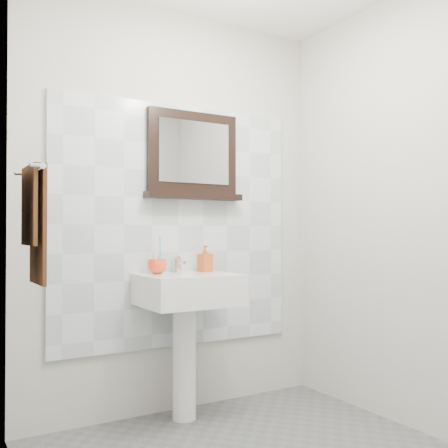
{
  "coord_description": "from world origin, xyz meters",
  "views": [
    {
      "loc": [
        -1.43,
        -1.87,
        1.11
      ],
      "look_at": [
        0.02,
        0.55,
        1.15
      ],
      "focal_mm": 42.0,
      "sensor_mm": 36.0,
      "label": 1
    }
  ],
  "objects_px": {
    "pedestal_sink": "(188,305)",
    "soap_dispenser": "(205,259)",
    "toothbrush_cup": "(157,267)",
    "framed_mirror": "(193,158)",
    "hand_towel": "(34,215)"
  },
  "relations": [
    {
      "from": "framed_mirror",
      "to": "hand_towel",
      "type": "distance_m",
      "value": 1.17
    },
    {
      "from": "framed_mirror",
      "to": "toothbrush_cup",
      "type": "bearing_deg",
      "value": -162.67
    },
    {
      "from": "pedestal_sink",
      "to": "toothbrush_cup",
      "type": "relative_size",
      "value": 8.76
    },
    {
      "from": "toothbrush_cup",
      "to": "soap_dispenser",
      "type": "distance_m",
      "value": 0.33
    },
    {
      "from": "pedestal_sink",
      "to": "soap_dispenser",
      "type": "relative_size",
      "value": 5.88
    },
    {
      "from": "hand_towel",
      "to": "soap_dispenser",
      "type": "bearing_deg",
      "value": 16.5
    },
    {
      "from": "toothbrush_cup",
      "to": "framed_mirror",
      "type": "distance_m",
      "value": 0.73
    },
    {
      "from": "framed_mirror",
      "to": "pedestal_sink",
      "type": "bearing_deg",
      "value": -124.46
    },
    {
      "from": "pedestal_sink",
      "to": "hand_towel",
      "type": "bearing_deg",
      "value": -167.13
    },
    {
      "from": "toothbrush_cup",
      "to": "soap_dispenser",
      "type": "height_order",
      "value": "soap_dispenser"
    },
    {
      "from": "pedestal_sink",
      "to": "soap_dispenser",
      "type": "height_order",
      "value": "soap_dispenser"
    },
    {
      "from": "pedestal_sink",
      "to": "framed_mirror",
      "type": "distance_m",
      "value": 0.93
    },
    {
      "from": "soap_dispenser",
      "to": "hand_towel",
      "type": "relative_size",
      "value": 0.3
    },
    {
      "from": "pedestal_sink",
      "to": "toothbrush_cup",
      "type": "distance_m",
      "value": 0.29
    },
    {
      "from": "soap_dispenser",
      "to": "hand_towel",
      "type": "bearing_deg",
      "value": -174.58
    }
  ]
}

